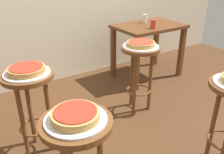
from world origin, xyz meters
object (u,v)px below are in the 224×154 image
(serving_plate_middle, at_px, (76,119))
(pizza_middle, at_px, (75,115))
(serving_plate_rear, at_px, (141,46))
(serving_plate_leftside, at_px, (27,73))
(pizza_leftside, at_px, (26,69))
(dining_table, at_px, (148,35))
(cup_far_edge, at_px, (145,18))
(pizza_rear, at_px, (141,43))
(stool_rear, at_px, (140,65))
(stool_leftside, at_px, (31,96))
(stool_middle, at_px, (78,149))
(cup_near_edge, at_px, (153,24))

(serving_plate_middle, xyz_separation_m, pizza_middle, (0.00, 0.00, 0.03))
(serving_plate_rear, bearing_deg, pizza_middle, -144.38)
(serving_plate_leftside, height_order, pizza_leftside, pizza_leftside)
(dining_table, xyz_separation_m, cup_far_edge, (0.04, 0.14, 0.19))
(pizza_leftside, bearing_deg, serving_plate_middle, -86.47)
(serving_plate_rear, relative_size, dining_table, 0.40)
(serving_plate_middle, distance_m, pizza_middle, 0.03)
(pizza_middle, height_order, pizza_rear, same)
(pizza_middle, height_order, dining_table, pizza_middle)
(stool_rear, bearing_deg, cup_far_edge, 47.62)
(serving_plate_middle, relative_size, pizza_middle, 1.30)
(dining_table, bearing_deg, serving_plate_rear, -136.55)
(pizza_leftside, distance_m, stool_rear, 1.14)
(stool_leftside, height_order, pizza_leftside, pizza_leftside)
(pizza_middle, bearing_deg, dining_table, 38.85)
(pizza_middle, distance_m, pizza_rear, 1.32)
(stool_rear, relative_size, pizza_rear, 2.60)
(serving_plate_middle, bearing_deg, pizza_middle, 90.00)
(pizza_rear, bearing_deg, serving_plate_leftside, -178.31)
(stool_middle, bearing_deg, serving_plate_rear, 35.62)
(pizza_leftside, distance_m, pizza_rear, 1.12)
(serving_plate_rear, relative_size, pizza_rear, 1.28)
(stool_middle, relative_size, dining_table, 0.81)
(pizza_rear, height_order, cup_far_edge, cup_far_edge)
(serving_plate_middle, xyz_separation_m, cup_far_edge, (1.79, 1.55, 0.06))
(dining_table, bearing_deg, pizza_rear, -136.55)
(stool_rear, relative_size, cup_near_edge, 6.77)
(stool_leftside, relative_size, stool_rear, 1.00)
(serving_plate_middle, height_order, serving_plate_leftside, same)
(serving_plate_rear, xyz_separation_m, dining_table, (0.67, 0.64, -0.13))
(serving_plate_rear, height_order, cup_near_edge, cup_near_edge)
(pizza_middle, bearing_deg, cup_far_edge, 40.94)
(dining_table, bearing_deg, cup_near_edge, -118.04)
(pizza_middle, xyz_separation_m, stool_rear, (1.07, 0.77, -0.22))
(stool_middle, bearing_deg, cup_far_edge, 40.94)
(pizza_middle, distance_m, stool_rear, 1.34)
(cup_far_edge, bearing_deg, stool_rear, -132.38)
(pizza_leftside, xyz_separation_m, cup_near_edge, (1.70, 0.50, 0.03))
(stool_middle, relative_size, stool_rear, 1.00)
(stool_middle, xyz_separation_m, cup_far_edge, (1.79, 1.55, 0.26))
(cup_near_edge, bearing_deg, serving_plate_middle, -143.31)
(stool_rear, distance_m, serving_plate_rear, 0.20)
(serving_plate_middle, relative_size, stool_rear, 0.45)
(stool_middle, relative_size, cup_far_edge, 6.45)
(serving_plate_rear, bearing_deg, stool_rear, 0.00)
(stool_middle, height_order, cup_far_edge, cup_far_edge)
(serving_plate_leftside, xyz_separation_m, pizza_leftside, (-0.00, 0.00, 0.03))
(cup_near_edge, distance_m, cup_far_edge, 0.34)
(serving_plate_middle, distance_m, cup_far_edge, 2.37)
(cup_near_edge, bearing_deg, pizza_leftside, -163.74)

